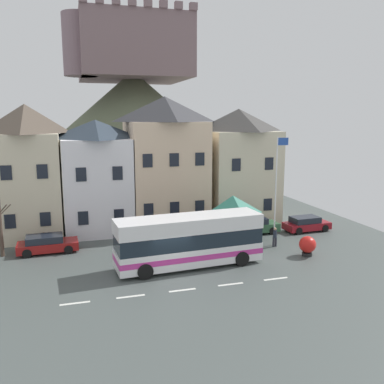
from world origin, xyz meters
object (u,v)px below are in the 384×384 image
townhouse_01 (29,171)px  townhouse_02 (97,176)px  parked_car_02 (306,224)px  harbour_buoy (307,245)px  townhouse_04 (238,165)px  pedestrian_00 (247,240)px  parked_car_01 (47,244)px  townhouse_03 (165,162)px  bus_shelter (233,205)px  public_bench (226,232)px  bare_tree_00 (0,223)px  hilltop_castle (134,124)px  parked_car_00 (253,225)px  transit_bus (189,241)px  pedestrian_01 (275,236)px  flagpole (277,185)px

townhouse_01 → townhouse_02: size_ratio=1.13×
parked_car_02 → harbour_buoy: size_ratio=2.81×
townhouse_02 → townhouse_04: 13.24m
parked_car_02 → pedestrian_00: pedestrian_00 is taller
townhouse_04 → parked_car_01: size_ratio=2.44×
townhouse_02 → townhouse_03: (6.10, 0.26, 1.01)m
townhouse_01 → townhouse_03: size_ratio=0.94×
townhouse_02 → bus_shelter: (9.79, -7.04, -1.70)m
townhouse_04 → parked_car_01: (-17.36, -5.39, -4.67)m
townhouse_04 → public_bench: (-3.32, -5.57, -4.84)m
townhouse_04 → bare_tree_00: size_ratio=2.22×
hilltop_castle → parked_car_00: 29.54m
townhouse_04 → bus_shelter: (-3.44, -7.33, -2.19)m
townhouse_01 → townhouse_04: size_ratio=1.03×
parked_car_02 → transit_bus: bearing=-158.9°
parked_car_00 → harbour_buoy: bearing=-78.5°
parked_car_01 → bare_tree_00: bearing=179.0°
pedestrian_01 → harbour_buoy: bearing=-65.2°
parked_car_02 → bare_tree_00: 24.67m
townhouse_03 → public_bench: bearing=-55.5°
harbour_buoy → bus_shelter: bearing=134.2°
townhouse_02 → pedestrian_01: 15.85m
pedestrian_00 → townhouse_01: bearing=149.0°
bus_shelter → public_bench: bus_shelter is taller
townhouse_01 → hilltop_castle: 26.18m
parked_car_00 → public_bench: 2.78m
bare_tree_00 → hilltop_castle: bearing=63.7°
parked_car_01 → pedestrian_00: pedestrian_00 is taller
townhouse_01 → transit_bus: size_ratio=1.09×
transit_bus → bare_tree_00: bare_tree_00 is taller
transit_bus → townhouse_03: bearing=81.2°
townhouse_03 → flagpole: townhouse_03 is taller
townhouse_04 → parked_car_02: size_ratio=2.59×
parked_car_00 → bare_tree_00: bearing=-178.2°
parked_car_00 → flagpole: bearing=-85.7°
flagpole → townhouse_02: bearing=147.3°
hilltop_castle → pedestrian_00: size_ratio=22.39×
bus_shelter → pedestrian_01: (2.88, -1.58, -2.32)m
parked_car_01 → pedestrian_00: (14.19, -4.07, 0.28)m
townhouse_03 → townhouse_04: (7.13, 0.03, -0.52)m
bus_shelter → bare_tree_00: bearing=173.6°
transit_bus → public_bench: size_ratio=6.82×
townhouse_01 → bare_tree_00: size_ratio=2.29×
pedestrian_00 → pedestrian_01: (2.62, 0.55, -0.12)m
pedestrian_00 → harbour_buoy: pedestrian_00 is taller
bus_shelter → parked_car_02: bus_shelter is taller
parked_car_00 → townhouse_04: bearing=83.6°
bus_shelter → flagpole: 3.70m
transit_bus → parked_car_02: size_ratio=2.43×
townhouse_04 → parked_car_01: townhouse_04 is taller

